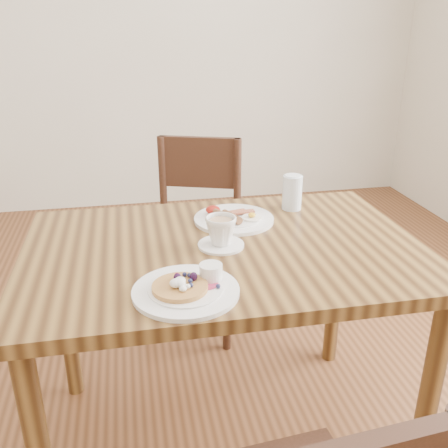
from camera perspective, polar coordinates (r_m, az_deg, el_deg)
name	(u,v)px	position (r m, az deg, el deg)	size (l,w,h in m)	color
ground	(224,433)	(1.95, 0.00, -22.82)	(5.00, 5.00, 0.00)	#542F18
dining_table	(224,274)	(1.56, 0.00, -5.75)	(1.20, 0.80, 0.75)	brown
chair_far	(195,226)	(2.32, -3.28, -0.21)	(0.54, 0.54, 0.88)	#3D1F16
pancake_plate	(187,288)	(1.26, -4.20, -7.28)	(0.27, 0.27, 0.06)	white
breakfast_plate	(233,218)	(1.69, 1.00, 0.70)	(0.27, 0.27, 0.04)	white
teacup_saucer	(221,233)	(1.49, -0.35, -1.01)	(0.14, 0.14, 0.09)	white
water_glass	(292,193)	(1.80, 7.80, 3.59)	(0.07, 0.07, 0.12)	silver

